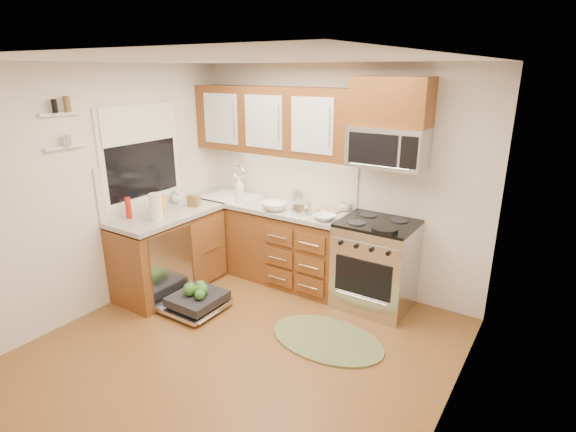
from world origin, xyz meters
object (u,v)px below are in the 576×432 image
Objects in this scene: dishwasher at (195,301)px; bowl_a at (324,217)px; upper_cabinets at (273,120)px; range at (375,265)px; cutting_board at (329,210)px; paper_towel_roll at (156,207)px; skillet at (385,230)px; bowl_b at (275,206)px; cup at (345,207)px; microwave at (388,147)px; sink at (232,206)px; rug at (327,339)px; stock_pot at (302,208)px.

bowl_a is (1.01, 0.95, 0.85)m from dishwasher.
upper_cabinets is 1.99m from range.
paper_towel_roll is at bearing -137.46° from cutting_board.
skillet is 1.33m from bowl_b.
bowl_b is (-0.53, -0.30, 0.04)m from cutting_board.
paper_towel_roll is 1.24× the size of bowl_a.
cup is (0.15, 0.10, 0.04)m from cutting_board.
skillet is (0.17, -0.37, -0.73)m from microwave.
skillet reaches higher than cutting_board.
range is at bearing -90.00° from microwave.
upper_cabinets is at bearing 16.45° from sink.
skillet is (0.26, 0.62, 0.96)m from rug.
rug is 5.19× the size of stock_pot.
microwave is at bearing 0.00° from cutting_board.
range is 2.38m from paper_towel_roll.
dishwasher is 1.07m from paper_towel_roll.
upper_cabinets reaches higher than microwave.
paper_towel_roll is at bearing -138.31° from cup.
rug is (1.44, 0.26, -0.09)m from dishwasher.
range is 4.11× the size of bowl_a.
bowl_b is at bearing -165.54° from microwave.
dishwasher is 2.41× the size of bowl_b.
rug is 3.91× the size of paper_towel_roll.
microwave reaches higher than skillet.
dishwasher is at bearing -143.73° from range.
sink is (-1.93, -0.13, -0.90)m from microwave.
cup is at bearing 42.34° from stock_pot.
paper_towel_roll reaches higher than rug.
upper_cabinets is 7.16× the size of paper_towel_roll.
range is at bearing -5.89° from upper_cabinets.
upper_cabinets is 9.52× the size of stock_pot.
skillet reaches higher than dishwasher.
microwave reaches higher than bowl_b.
upper_cabinets is 1.85m from skillet.
cutting_board is (-0.63, 0.12, 0.46)m from range.
range is at bearing 0.30° from sink.
bowl_a is at bearing -10.98° from stock_pot.
bowl_a is at bearing -20.18° from upper_cabinets.
upper_cabinets reaches higher than range.
cutting_board is (-0.54, 0.99, 0.92)m from rug.
bowl_a is at bearing 122.03° from rug.
bowl_a is (0.32, -0.06, -0.04)m from stock_pot.
stock_pot is (-1.01, 0.14, 0.02)m from skillet.
stock_pot is 0.75× the size of paper_towel_roll.
bowl_b is (0.38, 0.95, 0.87)m from dishwasher.
skillet is 1.09× the size of bowl_a.
rug is (-0.10, -0.99, -1.69)m from microwave.
skillet is at bearing 66.84° from rug.
dishwasher is 1.34m from bowl_b.
bowl_b is at bearing -12.50° from sink.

